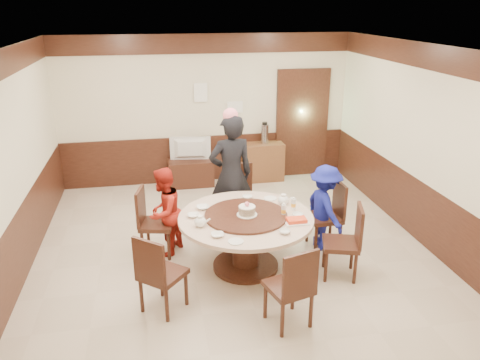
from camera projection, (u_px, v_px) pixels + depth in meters
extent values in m
plane|color=#C3B19C|center=(234.00, 252.00, 6.62)|extent=(6.00, 6.00, 0.00)
plane|color=white|center=(233.00, 48.00, 5.63)|extent=(6.00, 6.00, 0.00)
cube|color=beige|center=(206.00, 110.00, 8.88)|extent=(5.50, 0.04, 2.80)
cube|color=beige|center=(307.00, 285.00, 3.37)|extent=(5.50, 0.04, 2.80)
cube|color=beige|center=(10.00, 172.00, 5.64)|extent=(0.04, 6.00, 2.80)
cube|color=beige|center=(425.00, 147.00, 6.61)|extent=(0.04, 6.00, 2.80)
cube|color=#371A11|center=(234.00, 224.00, 6.46)|extent=(5.50, 6.00, 0.90)
cube|color=#371A11|center=(233.00, 63.00, 5.69)|extent=(5.50, 6.00, 0.35)
cube|color=#371A11|center=(302.00, 124.00, 9.30)|extent=(1.05, 0.08, 2.18)
cube|color=#8FDD9B|center=(302.00, 124.00, 9.31)|extent=(0.88, 0.02, 2.05)
cylinder|color=#371A11|center=(246.00, 265.00, 6.24)|extent=(0.87, 0.87, 0.06)
cylinder|color=#371A11|center=(246.00, 244.00, 6.12)|extent=(0.35, 0.35, 0.65)
cylinder|color=#CCAB94|center=(246.00, 218.00, 5.99)|extent=(1.74, 1.74, 0.05)
cylinder|color=#371A11|center=(246.00, 215.00, 5.98)|extent=(1.06, 1.06, 0.03)
cube|color=#371A11|center=(324.00, 218.00, 6.65)|extent=(0.44, 0.44, 0.06)
cube|color=#371A11|center=(340.00, 199.00, 6.59)|extent=(0.04, 0.42, 0.50)
cube|color=#371A11|center=(323.00, 233.00, 6.73)|extent=(0.36, 0.36, 0.42)
cube|color=#371A11|center=(241.00, 199.00, 7.27)|extent=(0.45, 0.45, 0.06)
cube|color=#371A11|center=(239.00, 178.00, 7.37)|extent=(0.42, 0.05, 0.50)
cube|color=#371A11|center=(241.00, 213.00, 7.36)|extent=(0.36, 0.36, 0.42)
cube|color=#371A11|center=(157.00, 224.00, 6.44)|extent=(0.53, 0.53, 0.06)
cube|color=#371A11|center=(141.00, 206.00, 6.35)|extent=(0.13, 0.42, 0.50)
cube|color=#371A11|center=(158.00, 240.00, 6.53)|extent=(0.36, 0.36, 0.42)
cube|color=#371A11|center=(163.00, 274.00, 5.26)|extent=(0.62, 0.62, 0.06)
cube|color=#371A11|center=(149.00, 262.00, 4.99)|extent=(0.35, 0.30, 0.50)
cube|color=#371A11|center=(164.00, 292.00, 5.34)|extent=(0.36, 0.36, 0.42)
cube|color=#371A11|center=(289.00, 287.00, 5.02)|extent=(0.54, 0.54, 0.06)
cube|color=#371A11|center=(301.00, 275.00, 4.75)|extent=(0.42, 0.15, 0.50)
cube|color=#371A11|center=(288.00, 306.00, 5.10)|extent=(0.36, 0.36, 0.42)
cube|color=#371A11|center=(341.00, 244.00, 5.92)|extent=(0.55, 0.55, 0.06)
cube|color=#371A11|center=(359.00, 226.00, 5.80)|extent=(0.16, 0.41, 0.50)
cube|color=#371A11|center=(339.00, 261.00, 6.00)|extent=(0.36, 0.36, 0.42)
imported|color=black|center=(231.00, 175.00, 6.93)|extent=(0.73, 0.53, 1.84)
imported|color=#B02217|center=(164.00, 212.00, 6.40)|extent=(0.72, 0.77, 1.25)
imported|color=navy|center=(325.00, 208.00, 6.55)|extent=(0.59, 0.87, 1.24)
cylinder|color=white|center=(247.00, 215.00, 5.95)|extent=(0.26, 0.26, 0.01)
cylinder|color=gray|center=(247.00, 211.00, 5.93)|extent=(0.21, 0.21, 0.10)
cylinder|color=white|center=(247.00, 207.00, 5.91)|extent=(0.21, 0.21, 0.01)
sphere|color=pink|center=(247.00, 204.00, 5.90)|extent=(0.06, 0.06, 0.06)
ellipsoid|color=white|center=(200.00, 222.00, 5.70)|extent=(0.17, 0.15, 0.13)
ellipsoid|color=white|center=(283.00, 200.00, 6.32)|extent=(0.17, 0.15, 0.13)
imported|color=white|center=(203.00, 207.00, 6.20)|extent=(0.17, 0.17, 0.04)
imported|color=white|center=(285.00, 232.00, 5.53)|extent=(0.13, 0.13, 0.04)
imported|color=white|center=(218.00, 235.00, 5.46)|extent=(0.15, 0.15, 0.04)
imported|color=white|center=(298.00, 215.00, 5.97)|extent=(0.14, 0.14, 0.04)
imported|color=white|center=(193.00, 215.00, 5.97)|extent=(0.15, 0.15, 0.04)
imported|color=white|center=(247.00, 197.00, 6.52)|extent=(0.14, 0.14, 0.05)
cylinder|color=white|center=(236.00, 241.00, 5.34)|extent=(0.18, 0.18, 0.01)
cylinder|color=white|center=(270.00, 198.00, 6.52)|extent=(0.18, 0.18, 0.01)
cube|color=white|center=(296.00, 222.00, 5.80)|extent=(0.30, 0.20, 0.02)
cube|color=red|center=(297.00, 220.00, 5.79)|extent=(0.24, 0.15, 0.04)
cylinder|color=white|center=(284.00, 210.00, 5.97)|extent=(0.06, 0.06, 0.16)
cylinder|color=white|center=(293.00, 204.00, 6.14)|extent=(0.06, 0.06, 0.16)
cube|color=#371A11|center=(191.00, 173.00, 9.00)|extent=(0.85, 0.45, 0.50)
imported|color=gray|center=(190.00, 149.00, 8.83)|extent=(0.78, 0.21, 0.45)
cube|color=brown|center=(263.00, 162.00, 9.23)|extent=(0.80, 0.40, 0.75)
cylinder|color=silver|center=(265.00, 134.00, 9.04)|extent=(0.15, 0.15, 0.38)
cube|color=white|center=(201.00, 93.00, 8.70)|extent=(0.25, 0.00, 0.35)
cube|color=white|center=(235.00, 107.00, 8.92)|extent=(0.30, 0.00, 0.22)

